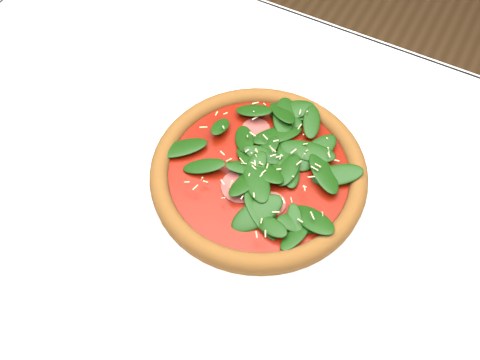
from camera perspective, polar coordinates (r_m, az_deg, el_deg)
The scene contains 4 objects.
ground at distance 1.45m, azimuth 0.02°, elevation -17.53°, with size 6.00×6.00×0.00m, color brown.
dining_table at distance 0.85m, azimuth 0.03°, elevation -5.62°, with size 1.21×0.81×0.75m.
plate at distance 0.77m, azimuth 1.96°, elevation 0.20°, with size 0.36×0.36×0.02m.
pizza at distance 0.75m, azimuth 2.00°, elevation 1.05°, with size 0.40×0.40×0.04m.
Camera 1 is at (0.19, -0.34, 1.40)m, focal length 40.00 mm.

